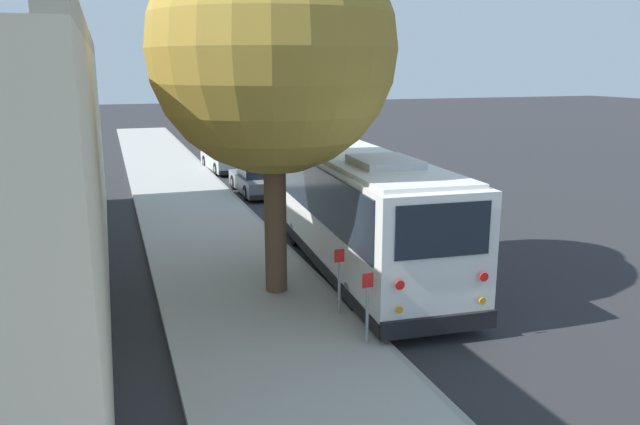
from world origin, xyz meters
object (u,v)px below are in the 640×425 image
object	(u,v)px
shuttle_bus	(360,207)
street_tree	(271,32)
parked_sedan_gray	(258,180)
sign_post_far	(339,281)
sign_post_near	(367,307)
parked_sedan_silver	(225,159)

from	to	relation	value
shuttle_bus	street_tree	size ratio (longest dim) A/B	1.09
parked_sedan_gray	street_tree	distance (m)	13.34
parked_sedan_gray	sign_post_far	size ratio (longest dim) A/B	2.92
sign_post_near	sign_post_far	size ratio (longest dim) A/B	0.97
street_tree	parked_sedan_gray	bearing A→B (deg)	-11.51
shuttle_bus	sign_post_far	xyz separation A→B (m)	(-2.99, 1.69, -0.84)
sign_post_near	sign_post_far	bearing A→B (deg)	0.00
parked_sedan_silver	street_tree	world-z (taller)	street_tree
parked_sedan_silver	sign_post_near	world-z (taller)	sign_post_near
shuttle_bus	sign_post_far	world-z (taller)	shuttle_bus
parked_sedan_silver	sign_post_near	bearing A→B (deg)	173.47
parked_sedan_gray	street_tree	bearing A→B (deg)	168.07
parked_sedan_gray	parked_sedan_silver	size ratio (longest dim) A/B	0.94
parked_sedan_gray	sign_post_near	size ratio (longest dim) A/B	3.01
parked_sedan_silver	sign_post_far	bearing A→B (deg)	173.22
street_tree	sign_post_near	world-z (taller)	street_tree
shuttle_bus	street_tree	bearing A→B (deg)	114.68
parked_sedan_gray	parked_sedan_silver	xyz separation A→B (m)	(6.33, 0.26, 0.03)
shuttle_bus	parked_sedan_gray	distance (m)	11.01
shuttle_bus	parked_sedan_silver	size ratio (longest dim) A/B	2.21
shuttle_bus	sign_post_far	size ratio (longest dim) A/B	6.89
street_tree	sign_post_near	distance (m)	6.29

